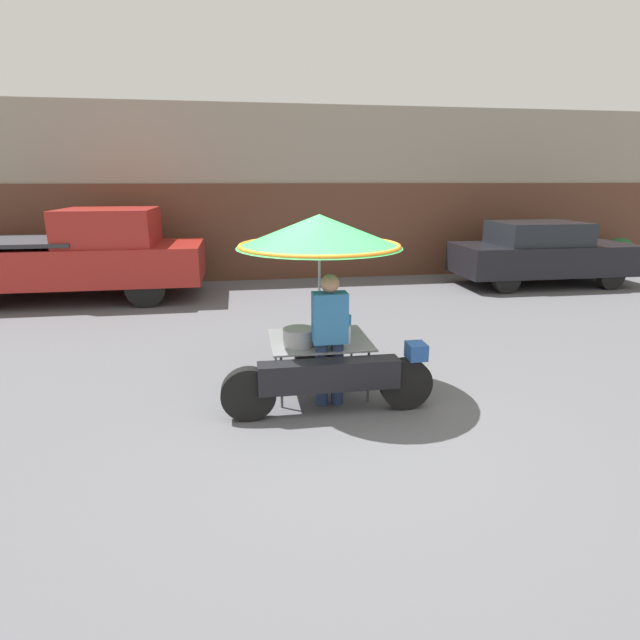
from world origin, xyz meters
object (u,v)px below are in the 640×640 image
Objects in this scene: potted_plant at (619,253)px; parked_car at (542,253)px; vendor_person at (330,334)px; vendor_motorcycle_cart at (321,258)px; pickup_truck at (76,256)px.

parked_car is at bearing -158.96° from potted_plant.
potted_plant is (9.33, 6.99, -0.28)m from vendor_person.
vendor_motorcycle_cart is 0.87m from vendor_person.
pickup_truck is 5.65× the size of potted_plant.
vendor_motorcycle_cart reaches higher than pickup_truck.
potted_plant is at bearing 21.04° from parked_car.
parked_car is 3.31m from potted_plant.
pickup_truck reaches higher than vendor_person.
vendor_person is 7.35m from pickup_truck.
vendor_motorcycle_cart is at bearing 96.85° from vendor_person.
vendor_motorcycle_cart is at bearing -52.44° from pickup_truck.
vendor_person is 0.36× the size of parked_car.
parked_car is at bearing -0.71° from pickup_truck.
potted_plant is (9.38, 6.64, -1.08)m from vendor_motorcycle_cart.
pickup_truck is (-4.33, 5.94, 0.10)m from vendor_person.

